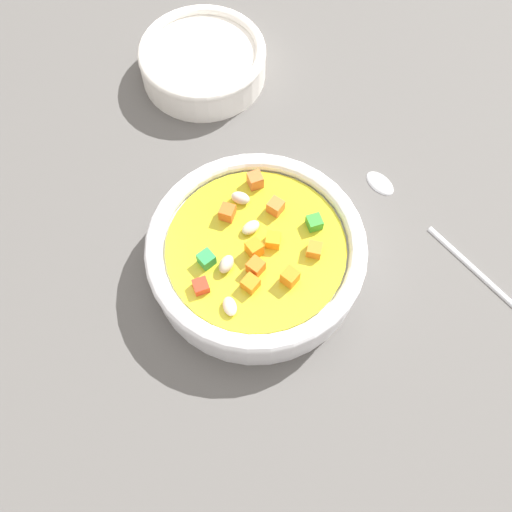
% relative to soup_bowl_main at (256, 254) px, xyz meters
% --- Properties ---
extents(ground_plane, '(1.40, 1.40, 0.02)m').
position_rel_soup_bowl_main_xyz_m(ground_plane, '(0.00, 0.00, -0.04)').
color(ground_plane, '#565451').
extents(soup_bowl_main, '(0.20, 0.20, 0.06)m').
position_rel_soup_bowl_main_xyz_m(soup_bowl_main, '(0.00, 0.00, 0.00)').
color(soup_bowl_main, white).
rests_on(soup_bowl_main, ground_plane).
extents(spoon, '(0.14, 0.19, 0.01)m').
position_rel_soup_bowl_main_xyz_m(spoon, '(-0.09, 0.14, -0.02)').
color(spoon, silver).
rests_on(spoon, ground_plane).
extents(side_bowl_small, '(0.14, 0.14, 0.04)m').
position_rel_soup_bowl_main_xyz_m(side_bowl_small, '(-0.22, -0.12, -0.01)').
color(side_bowl_small, white).
rests_on(side_bowl_small, ground_plane).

